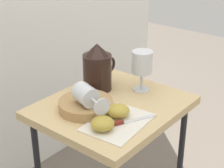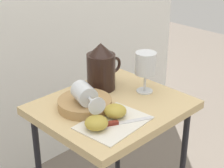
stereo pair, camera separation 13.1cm
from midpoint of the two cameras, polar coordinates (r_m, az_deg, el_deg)
The scene contains 9 objects.
table at distance 1.38m, azimuth 2.73°, elevation -5.79°, with size 0.52×0.45×0.66m.
linen_napkin at distance 1.22m, azimuth 3.35°, elevation -6.08°, with size 0.23×0.17×0.00m, color silver.
basket_tray at distance 1.30m, azimuth -1.37°, elevation -3.15°, with size 0.19×0.19×0.04m, color #AD8451.
pitcher at distance 1.43m, azimuth 0.95°, elevation 2.07°, with size 0.16×0.11×0.19m.
wine_glass_upright at distance 1.40m, azimuth 7.89°, elevation 2.82°, with size 0.08×0.08×0.16m.
wine_glass_tipped_near at distance 1.25m, azimuth -1.26°, elevation -1.65°, with size 0.11×0.16×0.07m.
apple_half_left at distance 1.18m, azimuth 0.76°, elevation -6.12°, with size 0.08×0.08×0.04m, color #B29938.
apple_half_right at distance 1.25m, azimuth 3.52°, elevation -4.26°, with size 0.08×0.08×0.04m, color #B29938.
knife at distance 1.21m, azimuth 3.52°, elevation -6.15°, with size 0.19×0.10×0.01m.
Camera 2 is at (-0.83, -0.84, 1.29)m, focal length 59.03 mm.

